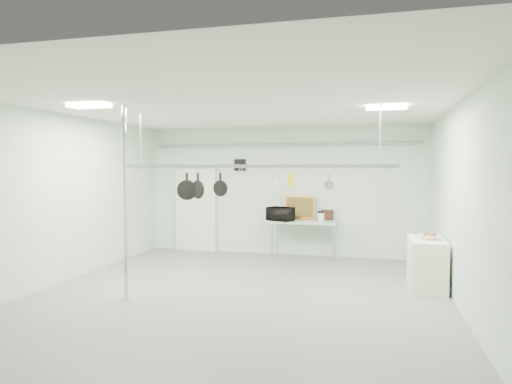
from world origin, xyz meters
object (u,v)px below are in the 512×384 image
(fruit_bowl, at_px, (429,237))
(skillet_mid, at_px, (198,186))
(coffee_canister, at_px, (321,217))
(chrome_pole, at_px, (125,203))
(microwave, at_px, (281,214))
(pot_rack, at_px, (252,164))
(skillet_left, at_px, (187,186))
(side_cabinet, at_px, (426,264))
(prep_table, at_px, (304,224))
(skillet_right, at_px, (220,184))

(fruit_bowl, relative_size, skillet_mid, 0.77)
(coffee_canister, bearing_deg, skillet_mid, -119.92)
(chrome_pole, height_order, fruit_bowl, chrome_pole)
(microwave, bearing_deg, fruit_bowl, 166.45)
(chrome_pole, relative_size, pot_rack, 0.67)
(coffee_canister, height_order, skillet_left, skillet_left)
(side_cabinet, bearing_deg, chrome_pole, -157.59)
(side_cabinet, xyz_separation_m, skillet_left, (-4.15, -1.10, 1.40))
(prep_table, bearing_deg, fruit_bowl, -41.20)
(chrome_pole, bearing_deg, coffee_canister, 56.16)
(skillet_left, bearing_deg, chrome_pole, -141.06)
(coffee_canister, height_order, skillet_right, skillet_right)
(fruit_bowl, xyz_separation_m, skillet_right, (-3.56, -1.04, 0.95))
(microwave, distance_m, skillet_left, 3.44)
(pot_rack, bearing_deg, skillet_left, 180.00)
(microwave, bearing_deg, chrome_pole, 87.52)
(coffee_canister, distance_m, skillet_mid, 3.75)
(side_cabinet, height_order, skillet_left, skillet_left)
(fruit_bowl, bearing_deg, skillet_right, -163.80)
(prep_table, xyz_separation_m, side_cabinet, (2.55, -2.20, -0.38))
(skillet_right, bearing_deg, skillet_mid, -168.79)
(side_cabinet, bearing_deg, skillet_mid, -164.42)
(coffee_canister, xyz_separation_m, skillet_right, (-1.41, -3.17, 0.88))
(chrome_pole, relative_size, skillet_left, 6.75)
(side_cabinet, relative_size, fruit_bowl, 3.47)
(microwave, height_order, skillet_left, skillet_left)
(fruit_bowl, height_order, skillet_left, skillet_left)
(pot_rack, bearing_deg, skillet_mid, 180.00)
(skillet_mid, bearing_deg, side_cabinet, 48.32)
(pot_rack, xyz_separation_m, skillet_mid, (-0.99, 0.00, -0.37))
(chrome_pole, xyz_separation_m, skillet_mid, (0.91, 0.90, 0.26))
(skillet_mid, bearing_deg, chrome_pole, -102.42)
(skillet_mid, bearing_deg, prep_table, 99.83)
(chrome_pole, distance_m, skillet_left, 1.16)
(fruit_bowl, bearing_deg, prep_table, 138.80)
(skillet_left, distance_m, skillet_mid, 0.21)
(coffee_canister, bearing_deg, fruit_bowl, -44.69)
(chrome_pole, distance_m, coffee_canister, 4.94)
(side_cabinet, height_order, fruit_bowl, fruit_bowl)
(chrome_pole, bearing_deg, pot_rack, 25.35)
(microwave, bearing_deg, skillet_mid, 95.80)
(prep_table, xyz_separation_m, skillet_left, (-1.60, -3.30, 1.02))
(prep_table, bearing_deg, chrome_pole, -118.71)
(pot_rack, relative_size, coffee_canister, 22.06)
(pot_rack, relative_size, microwave, 8.14)
(prep_table, xyz_separation_m, pot_rack, (-0.40, -3.30, 1.40))
(side_cabinet, xyz_separation_m, pot_rack, (-2.95, -1.10, 1.78))
(pot_rack, distance_m, skillet_mid, 1.06)
(skillet_right, bearing_deg, skillet_left, -168.79)
(skillet_mid, bearing_deg, skillet_left, -147.26)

